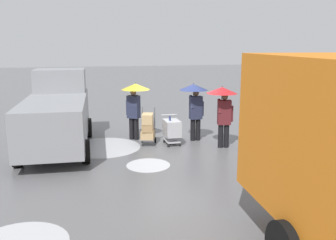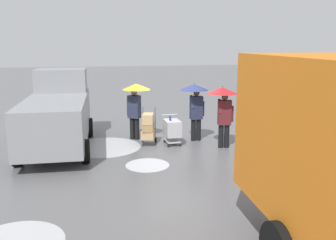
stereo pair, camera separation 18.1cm
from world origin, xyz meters
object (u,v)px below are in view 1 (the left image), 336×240
Objects in this scene: cargo_van_parked_right at (57,114)px; pedestrian_pink_side at (223,103)px; shopping_cart_vendor at (172,129)px; hand_dolly_boxes at (148,127)px; pedestrian_white_side at (135,98)px; pedestrian_black_side at (194,98)px.

pedestrian_pink_side is (-5.54, 1.17, 0.39)m from cargo_van_parked_right.
hand_dolly_boxes is at bearing -8.52° from shopping_cart_vendor.
cargo_van_parked_right is 3.14m from hand_dolly_boxes.
pedestrian_pink_side reaches higher than hand_dolly_boxes.
shopping_cart_vendor is at bearing -24.25° from pedestrian_pink_side.
pedestrian_pink_side reaches higher than shopping_cart_vendor.
hand_dolly_boxes is 2.77m from pedestrian_pink_side.
pedestrian_pink_side is at bearing 155.75° from shopping_cart_vendor.
cargo_van_parked_right is 4.10× the size of hand_dolly_boxes.
shopping_cart_vendor is 2.04m from pedestrian_pink_side.
cargo_van_parked_right is at bearing -5.91° from hand_dolly_boxes.
pedestrian_white_side is at bearing -31.13° from pedestrian_pink_side.
pedestrian_black_side is (-4.85, 0.09, 0.41)m from cargo_van_parked_right.
pedestrian_black_side is 2.20m from pedestrian_white_side.
hand_dolly_boxes is at bearing 174.09° from cargo_van_parked_right.
cargo_van_parked_right reaches higher than hand_dolly_boxes.
hand_dolly_boxes is (0.85, -0.13, 0.07)m from shopping_cart_vendor.
pedestrian_black_side is at bearing 178.89° from cargo_van_parked_right.
shopping_cart_vendor is 1.42m from pedestrian_black_side.
pedestrian_pink_side and pedestrian_black_side have the same top height.
cargo_van_parked_right reaches higher than pedestrian_white_side.
shopping_cart_vendor is (-3.93, 0.45, -0.61)m from cargo_van_parked_right.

